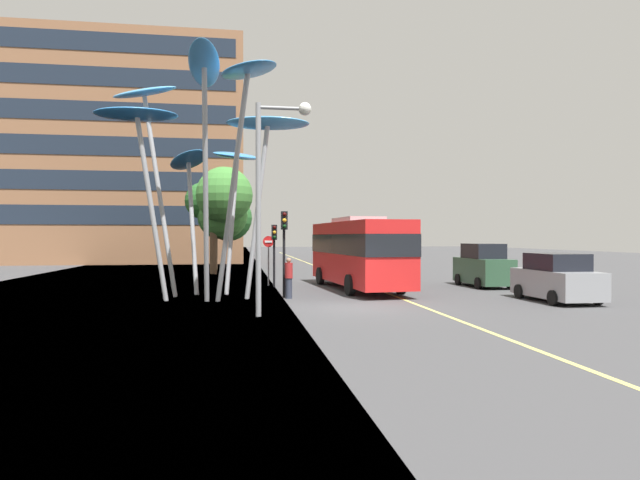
% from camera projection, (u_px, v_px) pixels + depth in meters
% --- Properties ---
extents(ground, '(120.00, 240.00, 0.10)m').
position_uv_depth(ground, '(335.00, 310.00, 20.12)').
color(ground, '#424244').
extents(red_bus, '(3.30, 10.20, 3.63)m').
position_uv_depth(red_bus, '(358.00, 250.00, 27.41)').
color(red_bus, red).
rests_on(red_bus, ground).
extents(leaf_sculpture, '(9.16, 10.28, 9.60)m').
position_uv_depth(leaf_sculpture, '(204.00, 135.00, 23.31)').
color(leaf_sculpture, '#9EA0A5').
rests_on(leaf_sculpture, ground).
extents(traffic_light_kerb_near, '(0.28, 0.42, 3.77)m').
position_uv_depth(traffic_light_kerb_near, '(284.00, 235.00, 23.68)').
color(traffic_light_kerb_near, black).
rests_on(traffic_light_kerb_near, ground).
extents(traffic_light_kerb_far, '(0.28, 0.42, 3.29)m').
position_uv_depth(traffic_light_kerb_far, '(274.00, 242.00, 28.56)').
color(traffic_light_kerb_far, black).
rests_on(traffic_light_kerb_far, ground).
extents(car_parked_near, '(2.08, 4.14, 1.98)m').
position_uv_depth(car_parked_near, '(556.00, 279.00, 22.29)').
color(car_parked_near, gray).
rests_on(car_parked_near, ground).
extents(car_parked_mid, '(1.91, 4.11, 2.29)m').
position_uv_depth(car_parked_mid, '(483.00, 267.00, 28.86)').
color(car_parked_mid, '#2D5138').
rests_on(car_parked_mid, ground).
extents(street_lamp, '(1.87, 0.44, 7.19)m').
position_uv_depth(street_lamp, '(272.00, 177.00, 18.11)').
color(street_lamp, gray).
rests_on(street_lamp, ground).
extents(tree_pavement_near, '(3.91, 5.45, 7.52)m').
position_uv_depth(tree_pavement_near, '(225.00, 203.00, 38.43)').
color(tree_pavement_near, brown).
rests_on(tree_pavement_near, ground).
extents(tree_pavement_far, '(5.51, 3.96, 7.16)m').
position_uv_depth(tree_pavement_far, '(220.00, 214.00, 44.69)').
color(tree_pavement_far, brown).
rests_on(tree_pavement_far, ground).
extents(pedestrian, '(0.34, 0.34, 1.76)m').
position_uv_depth(pedestrian, '(289.00, 278.00, 23.33)').
color(pedestrian, '#2D3342').
rests_on(pedestrian, ground).
extents(no_entry_sign, '(0.60, 0.12, 2.70)m').
position_uv_depth(no_entry_sign, '(268.00, 253.00, 29.24)').
color(no_entry_sign, gray).
rests_on(no_entry_sign, ground).
extents(backdrop_building, '(23.70, 12.14, 22.66)m').
position_uv_depth(backdrop_building, '(129.00, 154.00, 56.79)').
color(backdrop_building, '#8E6042').
rests_on(backdrop_building, ground).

